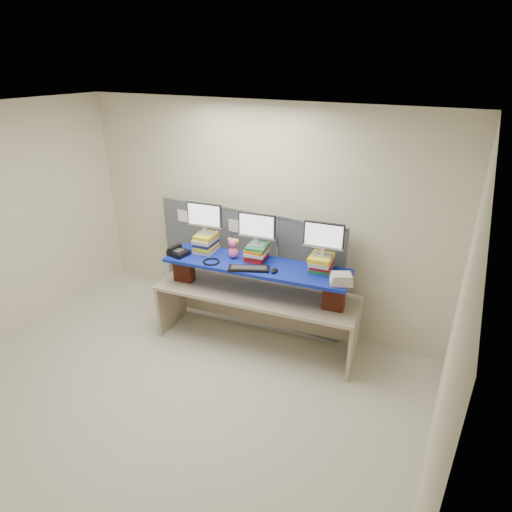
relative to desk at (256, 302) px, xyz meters
The scene contains 18 objects.
room 1.58m from the desk, 106.69° to the right, with size 5.00×4.00×2.80m.
cubicle_partition 0.65m from the desk, 128.46° to the left, with size 2.60×0.06×1.53m.
desk is the anchor object (origin of this frame).
brick_pier_left 0.97m from the desk, 169.86° to the right, with size 0.24×0.13×0.32m, color maroon.
brick_pier_right 0.97m from the desk, ahead, with size 0.24×0.13×0.32m, color maroon.
blue_board 0.49m from the desk, 90.00° to the left, with size 2.15×0.54×0.04m, color navy.
book_stack_left 0.93m from the desk, behind, with size 0.27×0.33×0.23m.
book_stack_center 0.61m from the desk, 114.03° to the left, with size 0.28×0.32×0.18m.
book_stack_right 0.94m from the desk, 16.56° to the left, with size 0.30×0.33×0.17m.
monitor_left 1.18m from the desk, behind, with size 0.44×0.15×0.38m.
monitor_center 0.91m from the desk, 113.47° to the left, with size 0.44×0.15×0.38m.
monitor_right 1.17m from the desk, 16.22° to the left, with size 0.44×0.15×0.38m.
keyboard 0.54m from the desk, 91.68° to the right, with size 0.47×0.32×0.03m.
mouse 0.60m from the desk, 17.73° to the right, with size 0.06×0.11×0.04m, color black.
desk_phone 1.11m from the desk, 167.31° to the right, with size 0.24×0.23×0.09m.
headset 0.73m from the desk, 156.80° to the right, with size 0.19×0.19×0.02m, color black.
plush_toy 0.71m from the desk, behind, with size 0.15×0.11×0.25m.
binder_stack 1.14m from the desk, ahead, with size 0.28×0.26×0.11m.
Camera 1 is at (2.45, -2.58, 3.22)m, focal length 30.00 mm.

